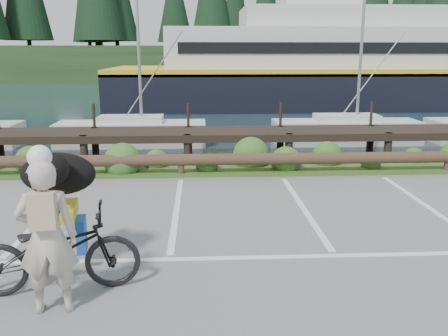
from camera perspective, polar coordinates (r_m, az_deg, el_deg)
The scene contains 7 objects.
ground at distance 7.89m, azimuth -6.39°, elevation -9.67°, with size 72.00×72.00×0.00m, color #5F6062.
harbor_backdrop at distance 85.69m, azimuth -3.07°, elevation 11.69°, with size 170.00×160.00×30.00m.
vegetation_strip at distance 12.90m, azimuth -5.06°, elevation -0.06°, with size 34.00×1.60×0.10m, color #3D5B21.
log_rail at distance 12.24m, azimuth -5.16°, elevation -1.07°, with size 32.00×0.30×0.60m, color #443021, non-canonical shape.
bicycle at distance 6.72m, azimuth -19.54°, elevation -9.39°, with size 0.76×2.18×1.15m, color black.
cyclist at distance 6.11m, azimuth -20.51°, elevation -7.83°, with size 0.71×0.46×1.94m, color #BBAE9F.
dog at distance 7.11m, azimuth -19.32°, elevation -0.66°, with size 1.05×0.52×0.61m, color black.
Camera 1 is at (0.49, -7.22, 3.13)m, focal length 38.00 mm.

